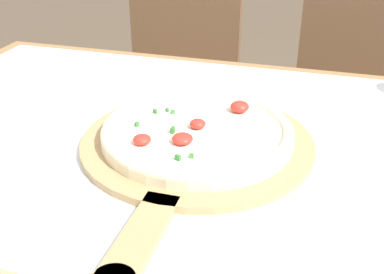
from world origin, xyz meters
TOP-DOWN VIEW (x-y plane):
  - dining_table at (0.00, 0.00)m, footprint 1.22×0.98m
  - towel_cloth at (0.00, 0.00)m, footprint 1.14×0.90m
  - pizza_peel at (0.02, 0.04)m, footprint 0.37×0.53m
  - pizza at (0.02, 0.06)m, footprint 0.30×0.30m
  - chair_left at (-0.28, 0.85)m, footprint 0.40×0.40m
  - chair_right at (0.29, 0.85)m, footprint 0.44×0.44m

SIDE VIEW (x-z plane):
  - chair_left at x=-0.28m, z-range 0.07..0.95m
  - chair_right at x=0.29m, z-range 0.07..0.95m
  - dining_table at x=0.00m, z-range 0.27..1.05m
  - towel_cloth at x=0.00m, z-range 0.77..0.78m
  - pizza_peel at x=0.02m, z-range 0.78..0.79m
  - pizza at x=0.02m, z-range 0.78..0.82m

